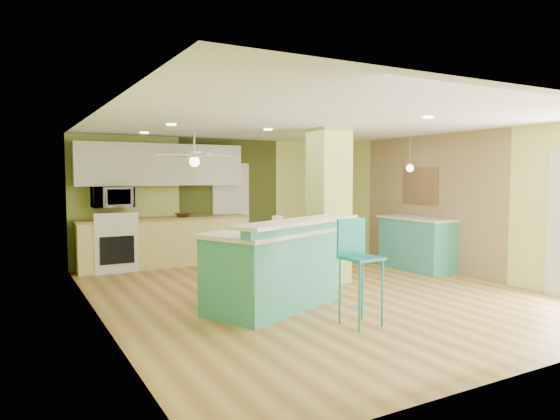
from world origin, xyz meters
The scene contains 22 objects.
floor centered at (0.00, 0.00, -0.01)m, with size 6.00×7.00×0.01m, color #966134.
ceiling centered at (0.00, 0.00, 2.50)m, with size 6.00×7.00×0.01m, color white.
wall_back centered at (0.00, 3.50, 1.25)m, with size 6.00×0.01×2.50m, color #D2DE77.
wall_front centered at (0.00, -3.50, 1.25)m, with size 6.00×0.01×2.50m, color #D2DE77.
wall_left centered at (-3.00, 0.00, 1.25)m, with size 0.01×7.00×2.50m, color #D2DE77.
wall_right centered at (3.00, 0.00, 1.25)m, with size 0.01×7.00×2.50m, color #D2DE77.
wood_panel centered at (2.99, 0.60, 1.25)m, with size 0.02×3.40×2.50m, color #83694B.
olive_accent centered at (0.20, 3.49, 1.25)m, with size 2.20×0.02×2.50m, color #3F461C.
interior_door centered at (0.20, 3.46, 1.00)m, with size 0.82×0.05×2.00m, color silver.
column centered at (0.65, 0.50, 1.25)m, with size 0.55×0.55×2.50m, color #AFC75C.
kitchen_run centered at (-1.30, 3.20, 0.47)m, with size 3.25×0.63×0.94m.
stove centered at (-2.25, 3.19, 0.46)m, with size 0.76×0.66×1.08m.
upper_cabinets centered at (-1.30, 3.32, 1.95)m, with size 3.20×0.34×0.80m, color silver.
microwave centered at (-2.25, 3.20, 1.35)m, with size 0.70×0.48×0.39m, color silver.
ceiling_fan centered at (-1.10, 2.00, 2.08)m, with size 1.41×1.41×0.61m.
pendant_lamp centered at (2.65, 0.75, 1.88)m, with size 0.14×0.14×0.69m.
wall_decor centered at (2.96, 0.80, 1.55)m, with size 0.03×0.90×0.70m, color brown.
peninsula centered at (-0.89, -0.48, 0.55)m, with size 2.38×1.92×1.19m.
bar_stool centered at (-0.39, -1.59, 0.83)m, with size 0.43×0.43×1.24m.
side_counter centered at (2.70, 0.59, 0.49)m, with size 0.64×1.51×0.97m.
fruit_bowl centered at (-0.96, 3.10, 0.98)m, with size 0.30×0.30×0.07m, color #3A2418.
canister centered at (-0.72, -0.27, 1.11)m, with size 0.15×0.15×0.16m, color yellow.
Camera 1 is at (-3.98, -6.21, 1.75)m, focal length 32.00 mm.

